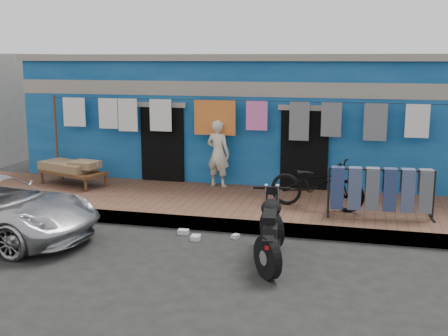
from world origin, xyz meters
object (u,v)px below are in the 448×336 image
seated_person (218,154)px  charpoy (73,173)px  bicycle (317,178)px  motorcycle (270,228)px  jeans_rack (380,192)px

seated_person → charpoy: bearing=26.3°
seated_person → bicycle: seated_person is taller
seated_person → motorcycle: 4.53m
motorcycle → jeans_rack: bearing=45.5°
jeans_rack → seated_person: bearing=154.4°
bicycle → jeans_rack: (1.25, -0.34, -0.13)m
charpoy → jeans_rack: jeans_rack is taller
motorcycle → charpoy: 6.33m
charpoy → jeans_rack: size_ratio=0.92×
motorcycle → jeans_rack: size_ratio=0.88×
seated_person → bicycle: (2.45, -1.43, -0.17)m
jeans_rack → charpoy: bearing=171.6°
motorcycle → charpoy: bearing=141.2°
bicycle → motorcycle: bearing=-178.9°
motorcycle → charpoy: (-5.38, 3.34, -0.03)m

